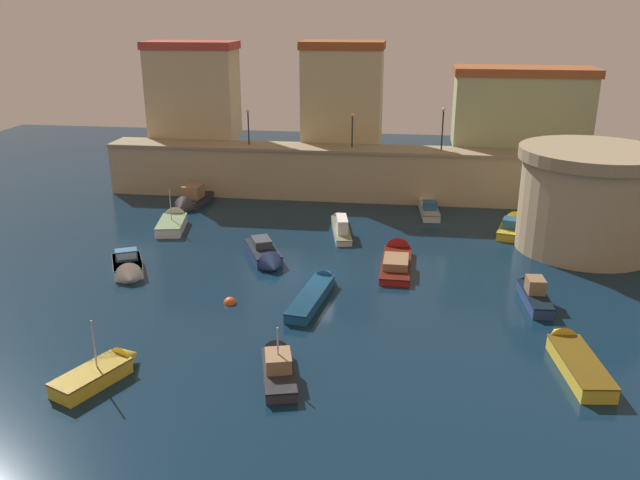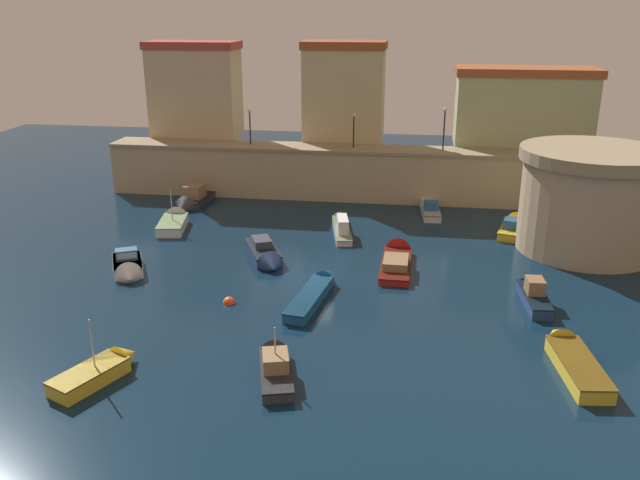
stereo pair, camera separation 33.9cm
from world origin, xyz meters
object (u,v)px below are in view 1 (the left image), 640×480
moored_boat_5 (428,207)px  mooring_buoy_0 (230,303)px  moored_boat_7 (104,370)px  quay_lamp_1 (352,124)px  quay_lamp_2 (443,122)px  moored_boat_2 (341,225)px  moored_boat_3 (532,292)px  moored_boat_11 (573,356)px  quay_lamp_0 (248,121)px  moored_boat_4 (173,221)px  moored_boat_1 (277,362)px  fortress_tower (588,199)px  moored_boat_10 (190,201)px  moored_boat_12 (513,225)px  moored_boat_9 (397,257)px  moored_boat_0 (128,268)px  moored_boat_6 (266,255)px  moored_boat_8 (316,291)px

moored_boat_5 → mooring_buoy_0: size_ratio=8.64×
moored_boat_5 → moored_boat_7: moored_boat_7 is taller
quay_lamp_1 → quay_lamp_2: (7.58, -0.00, 0.35)m
moored_boat_2 → moored_boat_3: (12.29, -10.78, 0.06)m
moored_boat_11 → moored_boat_2: bearing=29.0°
quay_lamp_0 → moored_boat_5: 17.19m
quay_lamp_2 → moored_boat_4: size_ratio=0.67×
moored_boat_3 → moored_boat_1: bearing=122.8°
fortress_tower → moored_boat_10: 31.18m
moored_boat_1 → moored_boat_12: moored_boat_1 is taller
fortress_tower → moored_boat_9: size_ratio=1.36×
moored_boat_9 → moored_boat_10: size_ratio=1.21×
moored_boat_2 → quay_lamp_1: bearing=-10.1°
moored_boat_0 → moored_boat_6: (8.04, 3.49, -0.02)m
moored_boat_8 → moored_boat_11: moored_boat_11 is taller
moored_boat_0 → moored_boat_1: moored_boat_1 is taller
fortress_tower → moored_boat_8: bearing=-148.7°
moored_boat_3 → moored_boat_12: (0.61, 12.70, -0.08)m
moored_boat_2 → moored_boat_10: bearing=60.2°
quay_lamp_1 → quay_lamp_2: quay_lamp_2 is taller
moored_boat_3 → quay_lamp_1: bearing=27.8°
quay_lamp_1 → moored_boat_6: (-4.13, -16.15, -6.07)m
moored_boat_7 → moored_boat_8: size_ratio=0.64×
moored_boat_4 → mooring_buoy_0: size_ratio=7.38×
moored_boat_5 → moored_boat_11: 24.81m
moored_boat_3 → moored_boat_12: bearing=-6.8°
fortress_tower → moored_boat_0: fortress_tower is taller
moored_boat_7 → quay_lamp_0: bearing=25.4°
moored_boat_7 → mooring_buoy_0: size_ratio=6.54×
moored_boat_4 → moored_boat_0: bearing=172.2°
moored_boat_9 → moored_boat_6: bearing=98.1°
quay_lamp_2 → moored_boat_12: 11.04m
moored_boat_7 → moored_boat_5: bearing=-3.9°
moored_boat_7 → fortress_tower: bearing=-27.0°
moored_boat_6 → moored_boat_9: size_ratio=0.78×
moored_boat_2 → moored_boat_5: bearing=-58.2°
moored_boat_2 → mooring_buoy_0: moored_boat_2 is taller
moored_boat_5 → moored_boat_2: bearing=127.6°
moored_boat_9 → moored_boat_0: bearing=106.2°
moored_boat_9 → moored_boat_11: 14.79m
quay_lamp_0 → moored_boat_12: 23.99m
fortress_tower → mooring_buoy_0: bearing=-151.1°
moored_boat_10 → moored_boat_12: (26.19, -2.72, -0.07)m
moored_boat_5 → moored_boat_11: size_ratio=0.97×
quay_lamp_0 → moored_boat_0: size_ratio=0.69×
moored_boat_8 → moored_boat_2: bearing=7.7°
moored_boat_3 → moored_boat_4: bearing=64.3°
moored_boat_0 → mooring_buoy_0: bearing=40.5°
moored_boat_6 → moored_boat_7: size_ratio=1.21×
moored_boat_8 → moored_boat_7: bearing=149.4°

